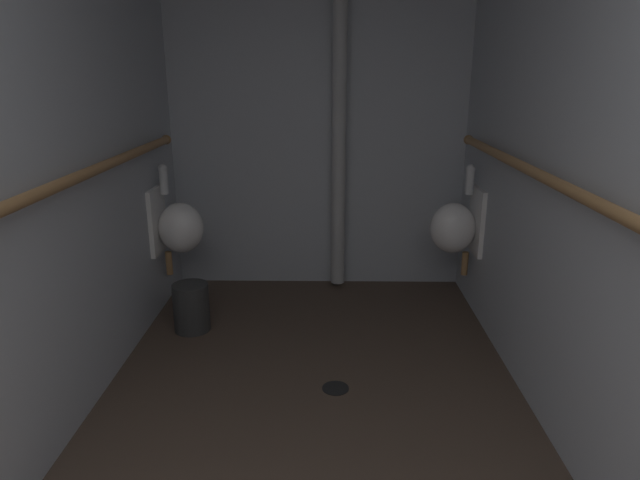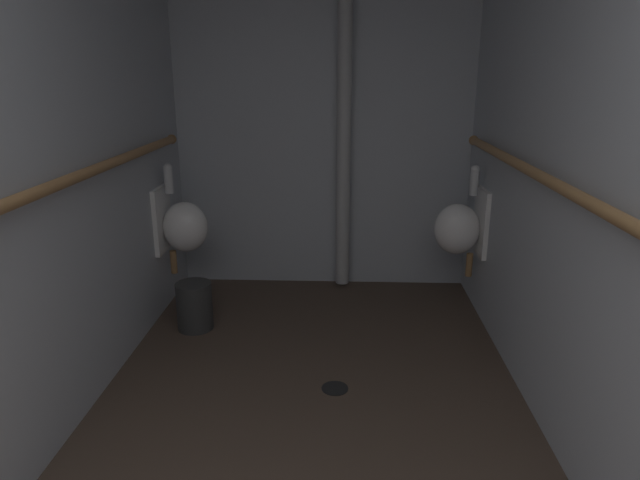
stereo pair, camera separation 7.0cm
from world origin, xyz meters
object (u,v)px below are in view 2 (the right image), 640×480
Objects in this scene: urinal_right_mid at (460,227)px; floor_drain at (335,388)px; standpipe_back_wall at (344,113)px; urinal_left_mid at (182,225)px; waste_bin at (195,306)px.

urinal_right_mid is 1.44m from floor_drain.
urinal_left_mid is at bearing -157.22° from standpipe_back_wall.
waste_bin is (-0.90, 0.67, 0.15)m from floor_drain.
urinal_right_mid reaches higher than waste_bin.
urinal_left_mid is at bearing 136.09° from floor_drain.
urinal_left_mid is at bearing 113.08° from waste_bin.
urinal_left_mid is 0.57m from waste_bin.
waste_bin reaches higher than floor_drain.
urinal_left_mid is 2.46× the size of waste_bin.
floor_drain is at bearing -91.21° from standpipe_back_wall.
urinal_right_mid is 2.46× the size of waste_bin.
urinal_left_mid reaches higher than waste_bin.
standpipe_back_wall is 1.95m from floor_drain.
urinal_left_mid is 0.30× the size of standpipe_back_wall.
urinal_left_mid and urinal_right_mid have the same top height.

